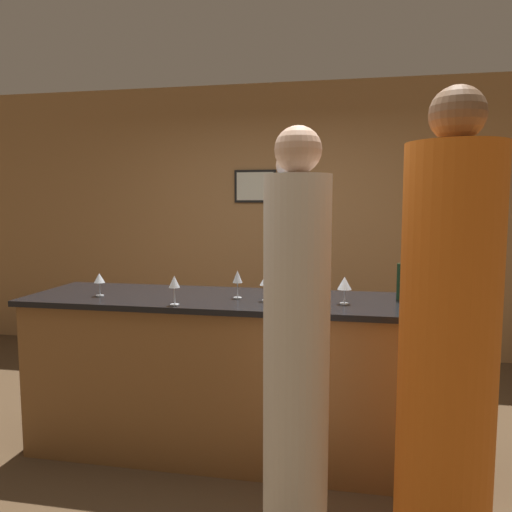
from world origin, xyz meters
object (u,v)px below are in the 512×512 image
object	(u,v)px
bartender	(288,289)
wine_bottle_0	(403,280)
guest_1	(447,356)
guest_0	(296,353)

from	to	relation	value
bartender	wine_bottle_0	size ratio (longest dim) A/B	6.36
bartender	guest_1	size ratio (longest dim) A/B	0.96
guest_1	guest_0	bearing A→B (deg)	175.35
guest_0	guest_1	distance (m)	0.64
guest_0	guest_1	bearing A→B (deg)	-4.65
guest_1	wine_bottle_0	bearing A→B (deg)	95.47
bartender	guest_0	size ratio (longest dim) A/B	1.03
guest_1	wine_bottle_0	size ratio (longest dim) A/B	6.62
bartender	guest_1	xyz separation A→B (m)	(0.88, -1.64, 0.03)
guest_0	wine_bottle_0	size ratio (longest dim) A/B	6.20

